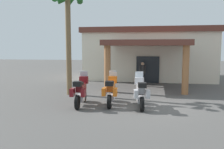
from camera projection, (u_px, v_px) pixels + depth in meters
name	position (u px, v px, depth m)	size (l,w,h in m)	color
ground_plane	(149.00, 106.00, 11.55)	(80.00, 80.00, 0.00)	#514F4C
motel_building	(149.00, 53.00, 22.21)	(11.54, 12.29, 4.45)	silver
motorcycle_maroon	(81.00, 91.00, 11.68)	(0.72, 2.21, 1.61)	black
motorcycle_orange	(111.00, 91.00, 11.81)	(0.71, 2.21, 1.61)	black
motorcycle_silver	(141.00, 93.00, 11.33)	(0.76, 2.21, 1.61)	black
pedestrian	(143.00, 72.00, 17.43)	(0.46, 0.33, 1.75)	black
palm_tree_roadside	(68.00, 15.00, 13.98)	(1.95, 1.99, 6.27)	brown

